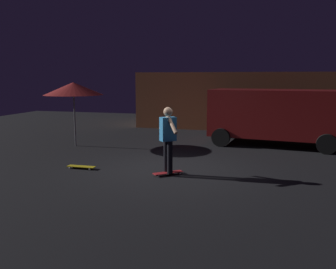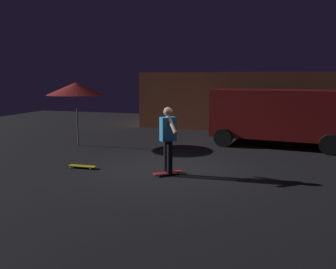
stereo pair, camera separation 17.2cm
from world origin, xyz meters
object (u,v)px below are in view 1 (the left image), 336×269
at_px(skateboard_ridden, 168,173).
at_px(skater, 168,135).
at_px(skateboard_spare, 81,167).
at_px(patio_umbrella, 73,89).
at_px(parked_van, 275,114).

distance_m(skateboard_ridden, skater, 0.98).
relative_size(skateboard_ridden, skateboard_spare, 0.93).
bearing_deg(skateboard_ridden, patio_umbrella, 145.99).
bearing_deg(patio_umbrella, skater, -34.01).
bearing_deg(skateboard_spare, skater, 0.40).
height_order(parked_van, skater, parked_van).
bearing_deg(skateboard_spare, skateboard_ridden, 0.40).
relative_size(skateboard_ridden, skater, 0.44).
distance_m(parked_van, skater, 5.65).
xyz_separation_m(patio_umbrella, skateboard_ridden, (4.28, -2.89, -2.02)).
bearing_deg(parked_van, patio_umbrella, -163.44).
distance_m(patio_umbrella, skateboard_ridden, 5.54).
relative_size(patio_umbrella, skateboard_spare, 2.94).
distance_m(parked_van, patio_umbrella, 7.34).
xyz_separation_m(parked_van, skateboard_ridden, (-2.70, -4.96, -1.11)).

